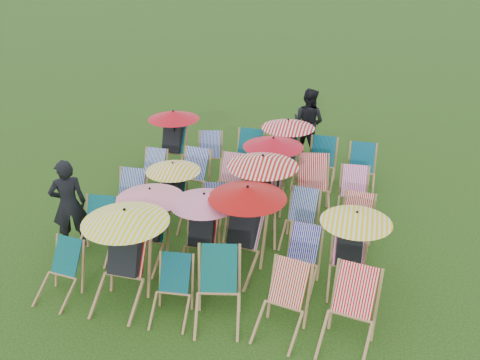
% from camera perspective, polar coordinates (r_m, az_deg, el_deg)
% --- Properties ---
extents(ground, '(100.00, 100.00, 0.00)m').
position_cam_1_polar(ground, '(9.58, -0.41, -5.80)').
color(ground, '#16320B').
rests_on(ground, ground).
extents(deckchair_0, '(0.63, 0.81, 0.81)m').
position_cam_1_polar(deckchair_0, '(8.32, -18.78, -9.38)').
color(deckchair_0, '#A3794C').
rests_on(deckchair_0, ground).
extents(deckchair_1, '(1.23, 1.28, 1.45)m').
position_cam_1_polar(deckchair_1, '(7.79, -12.45, -7.90)').
color(deckchair_1, '#A3794C').
rests_on(deckchair_1, ground).
extents(deckchair_2, '(0.59, 0.79, 0.81)m').
position_cam_1_polar(deckchair_2, '(7.61, -7.33, -11.70)').
color(deckchair_2, '#A3794C').
rests_on(deckchair_2, ground).
extents(deckchair_3, '(0.81, 1.00, 0.97)m').
position_cam_1_polar(deckchair_3, '(7.43, -2.39, -11.76)').
color(deckchair_3, '#A3794C').
rests_on(deckchair_3, ground).
extents(deckchair_4, '(0.76, 0.94, 0.91)m').
position_cam_1_polar(deckchair_4, '(7.28, 4.50, -13.01)').
color(deckchair_4, '#A3794C').
rests_on(deckchair_4, ground).
extents(deckchair_5, '(0.80, 1.00, 0.98)m').
position_cam_1_polar(deckchair_5, '(7.18, 11.59, -13.81)').
color(deckchair_5, '#A3794C').
rests_on(deckchair_5, ground).
extents(deckchair_6, '(0.66, 0.87, 0.90)m').
position_cam_1_polar(deckchair_6, '(9.13, -15.14, -5.21)').
color(deckchair_6, '#A3794C').
rests_on(deckchair_6, ground).
extents(deckchair_7, '(1.07, 1.12, 1.27)m').
position_cam_1_polar(deckchair_7, '(8.66, -9.86, -4.73)').
color(deckchair_7, '#A3794C').
rests_on(deckchair_7, ground).
extents(deckchair_8, '(1.08, 1.13, 1.28)m').
position_cam_1_polar(deckchair_8, '(8.39, -4.18, -5.42)').
color(deckchair_8, '#A3794C').
rests_on(deckchair_8, ground).
extents(deckchair_9, '(1.21, 1.29, 1.43)m').
position_cam_1_polar(deckchair_9, '(8.28, 0.17, -5.17)').
color(deckchair_9, '#A3794C').
rests_on(deckchair_9, ground).
extents(deckchair_10, '(0.66, 0.85, 0.85)m').
position_cam_1_polar(deckchair_10, '(8.19, 6.42, -8.46)').
color(deckchair_10, '#A3794C').
rests_on(deckchair_10, ground).
extents(deckchair_11, '(1.05, 1.10, 1.25)m').
position_cam_1_polar(deckchair_11, '(8.11, 11.69, -7.32)').
color(deckchair_11, '#A3794C').
rests_on(deckchair_11, ground).
extents(deckchair_12, '(0.62, 0.85, 0.91)m').
position_cam_1_polar(deckchair_12, '(9.99, -11.92, -2.01)').
color(deckchair_12, '#A3794C').
rests_on(deckchair_12, ground).
extents(deckchair_13, '(0.98, 1.03, 1.17)m').
position_cam_1_polar(deckchair_13, '(9.73, -7.40, -1.35)').
color(deckchair_13, '#A3794C').
rests_on(deckchair_13, ground).
extents(deckchair_14, '(0.62, 0.80, 0.82)m').
position_cam_1_polar(deckchair_14, '(9.45, -2.92, -3.43)').
color(deckchair_14, '#A3794C').
rests_on(deckchair_14, ground).
extents(deckchair_15, '(1.23, 1.34, 1.46)m').
position_cam_1_polar(deckchair_15, '(9.24, 2.06, -1.59)').
color(deckchair_15, '#A3794C').
rests_on(deckchair_15, ground).
extents(deckchair_16, '(0.66, 0.86, 0.87)m').
position_cam_1_polar(deckchair_16, '(9.20, 6.41, -4.22)').
color(deckchair_16, '#A3794C').
rests_on(deckchair_16, ground).
extents(deckchair_17, '(0.68, 0.88, 0.89)m').
position_cam_1_polar(deckchair_17, '(9.17, 12.12, -4.75)').
color(deckchair_17, '#A3794C').
rests_on(deckchair_17, ground).
extents(deckchair_18, '(0.56, 0.77, 0.82)m').
position_cam_1_polar(deckchair_18, '(11.07, -9.49, 0.77)').
color(deckchair_18, '#A3794C').
rests_on(deckchair_18, ground).
extents(deckchair_19, '(0.71, 0.92, 0.94)m').
position_cam_1_polar(deckchair_19, '(10.64, -5.28, 0.34)').
color(deckchair_19, '#A3794C').
rests_on(deckchair_19, ground).
extents(deckchair_20, '(0.62, 0.83, 0.87)m').
position_cam_1_polar(deckchair_20, '(10.55, -1.13, 0.00)').
color(deckchair_20, '#A3794C').
rests_on(deckchair_20, ground).
extents(deckchair_21, '(1.15, 1.22, 1.37)m').
position_cam_1_polar(deckchair_21, '(10.25, 3.18, 0.95)').
color(deckchair_21, '#A3794C').
rests_on(deckchair_21, ground).
extents(deckchair_22, '(0.83, 1.05, 1.03)m').
position_cam_1_polar(deckchair_22, '(10.16, 7.79, -0.78)').
color(deckchair_22, '#A3794C').
rests_on(deckchair_22, ground).
extents(deckchair_23, '(0.61, 0.83, 0.88)m').
position_cam_1_polar(deckchair_23, '(10.19, 12.00, -1.53)').
color(deckchair_23, '#A3794C').
rests_on(deckchair_23, ground).
extents(deckchair_24, '(1.13, 1.17, 1.34)m').
position_cam_1_polar(deckchair_24, '(11.89, -7.35, 4.27)').
color(deckchair_24, '#A3794C').
rests_on(deckchair_24, ground).
extents(deckchair_25, '(0.71, 0.89, 0.87)m').
position_cam_1_polar(deckchair_25, '(11.69, -3.31, 2.63)').
color(deckchair_25, '#A3794C').
rests_on(deckchair_25, ground).
extents(deckchair_26, '(0.66, 0.92, 0.98)m').
position_cam_1_polar(deckchair_26, '(11.47, 0.77, 2.50)').
color(deckchair_26, '#A3794C').
rests_on(deckchair_26, ground).
extents(deckchair_27, '(1.12, 1.17, 1.33)m').
position_cam_1_polar(deckchair_27, '(11.34, 4.73, 3.28)').
color(deckchair_27, '#A3794C').
rests_on(deckchair_27, ground).
extents(deckchair_28, '(0.65, 0.88, 0.94)m').
position_cam_1_polar(deckchair_28, '(11.32, 8.63, 1.75)').
color(deckchair_28, '#A3794C').
rests_on(deckchair_28, ground).
extents(deckchair_29, '(0.61, 0.85, 0.92)m').
position_cam_1_polar(deckchair_29, '(11.19, 12.80, 1.04)').
color(deckchair_29, '#A3794C').
rests_on(deckchair_29, ground).
extents(person_left, '(0.70, 0.64, 1.60)m').
position_cam_1_polar(person_left, '(9.31, -17.82, -2.49)').
color(person_left, black).
rests_on(person_left, ground).
extents(person_rear, '(0.96, 0.87, 1.62)m').
position_cam_1_polar(person_rear, '(12.68, 7.30, 6.15)').
color(person_rear, black).
rests_on(person_rear, ground).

